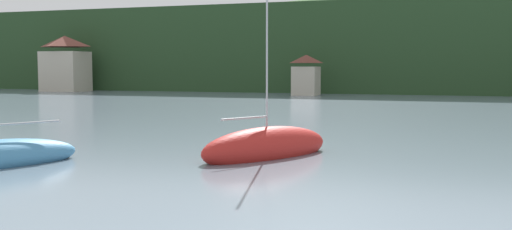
# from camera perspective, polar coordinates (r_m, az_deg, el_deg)

# --- Properties ---
(wooded_hillside) EXTENTS (352.00, 61.62, 32.12)m
(wooded_hillside) POSITION_cam_1_polar(r_m,az_deg,el_deg) (123.95, 23.22, 5.23)
(wooded_hillside) COLOR #264223
(wooded_hillside) RESTS_ON ground_plane
(shore_building_west) EXTENTS (7.31, 5.56, 9.35)m
(shore_building_west) POSITION_cam_1_polar(r_m,az_deg,el_deg) (103.59, -18.20, 4.73)
(shore_building_west) COLOR #BCB29E
(shore_building_west) RESTS_ON ground_plane
(shore_building_westcentral) EXTENTS (3.61, 4.26, 5.88)m
(shore_building_westcentral) POSITION_cam_1_polar(r_m,az_deg,el_deg) (84.71, 4.94, 3.87)
(shore_building_westcentral) COLOR #BCB29E
(shore_building_westcentral) RESTS_ON ground_plane
(sailboat_mid_4) EXTENTS (5.35, 7.28, 9.03)m
(sailboat_mid_4) POSITION_cam_1_polar(r_m,az_deg,el_deg) (26.61, 1.06, -3.19)
(sailboat_mid_4) COLOR red
(sailboat_mid_4) RESTS_ON ground_plane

